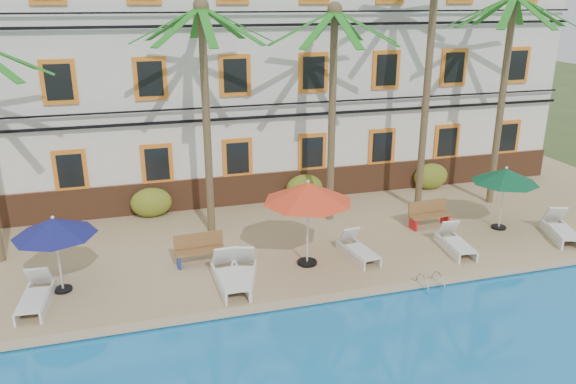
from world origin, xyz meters
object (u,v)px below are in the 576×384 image
object	(u,v)px
lounger_d	(358,249)
umbrella_red	(308,193)
lounger_c	(242,274)
palm_b	(205,87)
lounger_b	(230,275)
palm_e	(506,70)
lounger_e	(455,242)
lounger_f	(561,229)
pool_ladder	(430,286)
lounger_a	(35,296)
palm_c	(333,84)
bench_left	(199,249)
umbrella_blue	(54,227)
bench_right	(429,214)
umbrella_green	(505,176)
palm_d	(430,51)

from	to	relation	value
lounger_d	umbrella_red	bearing A→B (deg)	179.86
lounger_c	palm_b	bearing A→B (deg)	92.95
lounger_b	palm_b	bearing A→B (deg)	88.32
palm_b	lounger_d	distance (m)	7.08
palm_e	lounger_e	distance (m)	7.19
lounger_f	pool_ladder	distance (m)	6.16
lounger_a	lounger_d	world-z (taller)	lounger_a
palm_e	lounger_b	xyz separation A→B (m)	(-11.17, -3.92, -4.85)
lounger_b	lounger_a	bearing A→B (deg)	176.35
umbrella_red	lounger_b	bearing A→B (deg)	-164.46
palm_e	lounger_e	world-z (taller)	palm_e
lounger_e	pool_ladder	world-z (taller)	lounger_e
palm_c	lounger_d	world-z (taller)	palm_c
lounger_a	bench_left	bearing A→B (deg)	16.70
palm_b	lounger_e	bearing A→B (deg)	-27.94
umbrella_blue	bench_left	world-z (taller)	umbrella_blue
palm_c	bench_right	size ratio (longest dim) A/B	4.95
lounger_d	umbrella_green	bearing A→B (deg)	7.87
umbrella_red	lounger_d	xyz separation A→B (m)	(1.65, -0.00, -2.02)
lounger_a	umbrella_green	bearing A→B (deg)	4.42
lounger_b	lounger_e	world-z (taller)	lounger_b
palm_e	umbrella_green	xyz separation A→B (m)	(-1.32, -2.44, -3.24)
palm_b	bench_left	distance (m)	5.18
palm_c	umbrella_red	bearing A→B (deg)	-120.39
umbrella_blue	lounger_c	distance (m)	5.18
lounger_d	lounger_f	distance (m)	7.17
lounger_a	pool_ladder	size ratio (longest dim) A/B	2.61
palm_c	lounger_b	xyz separation A→B (m)	(-4.44, -3.99, -4.58)
umbrella_green	lounger_e	bearing A→B (deg)	-154.49
lounger_b	lounger_f	world-z (taller)	lounger_b
umbrella_green	lounger_a	world-z (taller)	umbrella_green
lounger_c	lounger_d	size ratio (longest dim) A/B	1.18
umbrella_green	lounger_b	distance (m)	10.09
palm_d	lounger_f	world-z (taller)	palm_d
lounger_b	pool_ladder	distance (m)	5.65
umbrella_red	palm_c	bearing A→B (deg)	59.61
palm_b	bench_left	bearing A→B (deg)	-106.72
lounger_c	lounger_b	bearing A→B (deg)	176.31
lounger_d	bench_right	distance (m)	3.77
lounger_d	pool_ladder	bearing A→B (deg)	-61.06
palm_d	lounger_a	size ratio (longest dim) A/B	4.81
palm_b	palm_d	distance (m)	8.00
umbrella_green	lounger_e	size ratio (longest dim) A/B	1.21
bench_left	bench_right	world-z (taller)	same
palm_b	pool_ladder	size ratio (longest dim) A/B	10.33
palm_e	lounger_f	distance (m)	6.13
palm_e	lounger_c	xyz separation A→B (m)	(-10.83, -3.94, -4.86)
lounger_b	lounger_d	xyz separation A→B (m)	(4.16, 0.69, -0.04)
palm_d	umbrella_green	size ratio (longest dim) A/B	4.12
lounger_f	lounger_d	bearing A→B (deg)	175.94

